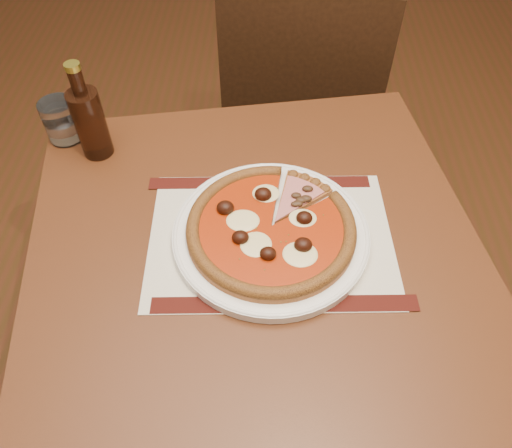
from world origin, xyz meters
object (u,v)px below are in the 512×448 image
Objects in this scene: plate at (271,234)px; water_glass at (61,121)px; table at (256,275)px; bottle at (89,121)px; chair_far at (301,105)px; pizza at (271,227)px.

water_glass is at bearing 149.26° from plate.
bottle is at bearing 145.33° from table.
water_glass is (-0.44, 0.26, 0.03)m from plate.
bottle is at bearing 148.83° from plate.
plate is at bearing 87.81° from chair_far.
chair_far is at bearing 39.28° from water_glass.
water_glass is (-0.53, -0.43, 0.27)m from chair_far.
chair_far is 4.45× the size of bottle.
chair_far is (0.11, 0.71, -0.12)m from table.
bottle is (-0.34, 0.23, 0.18)m from table.
table is at bearing -154.38° from pizza.
table is 4.48× the size of bottle.
chair_far is 3.09× the size of pizza.
table is at bearing -154.04° from plate.
bottle is (0.08, -0.04, 0.04)m from water_glass.
pizza reaches higher than plate.
chair_far reaches higher than water_glass.
pizza is at bearing -117.23° from plate.
pizza is 0.51m from water_glass.
chair_far is 2.65× the size of plate.
plate is (-0.09, -0.69, 0.23)m from chair_far.
pizza is 3.36× the size of water_glass.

